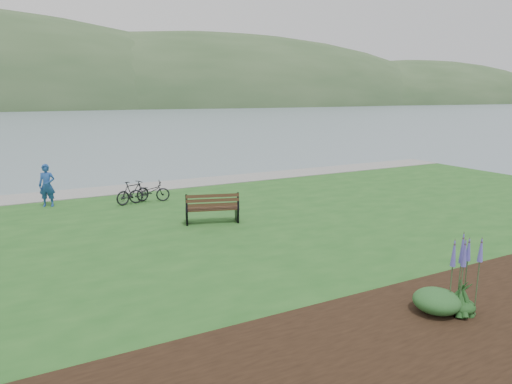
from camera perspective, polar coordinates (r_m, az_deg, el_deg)
ground at (r=17.57m, az=-0.75°, el=-3.97°), size 600.00×600.00×0.00m
lawn at (r=15.84m, az=2.56°, el=-5.04°), size 34.00×20.00×0.40m
shoreline_path at (r=23.67m, az=-8.41°, el=1.12°), size 34.00×2.20×0.03m
far_hillside at (r=187.16m, az=-19.69°, el=9.88°), size 580.00×80.00×38.00m
park_bench at (r=16.10m, az=-5.50°, el=-1.96°), size 1.98×1.26×1.15m
person at (r=20.23m, az=-24.71°, el=1.17°), size 0.88×0.74×2.04m
bicycle_a at (r=19.75m, az=-13.19°, el=0.03°), size 0.81×1.76×0.89m
bicycle_b at (r=19.65m, az=-15.14°, el=-0.03°), size 1.03×1.65×0.96m
echium_4 at (r=10.31m, az=24.44°, el=-9.42°), size 0.62×0.62×1.95m
shrub_0 at (r=10.38m, az=21.66°, el=-12.54°), size 0.97×0.97×0.48m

